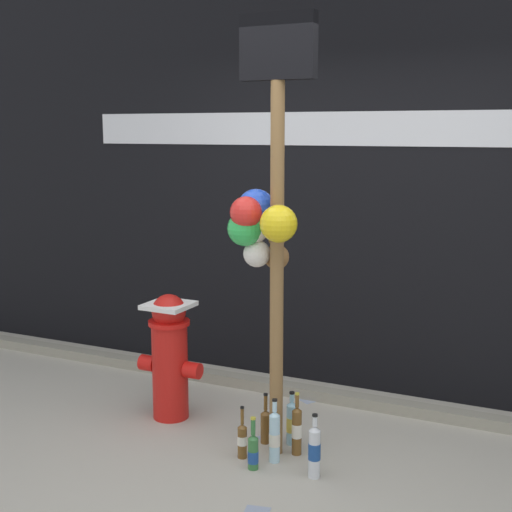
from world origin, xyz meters
The scene contains 15 objects.
ground_plane centered at (0.00, 0.00, 0.00)m, with size 14.00×14.00×0.00m, color #ADA899.
building_wall centered at (0.00, 1.82, 1.96)m, with size 10.00×0.21×3.92m.
curb_strip centered at (0.00, 1.37, 0.04)m, with size 8.00×0.12×0.08m, color gray.
memorial_post centered at (-0.20, 0.44, 1.53)m, with size 0.51×0.45×2.57m.
fire_hydrant centered at (-0.99, 0.65, 0.45)m, with size 0.46×0.30×0.86m.
bottle_0 centered at (-0.01, 0.49, 0.16)m, with size 0.06×0.06×0.39m.
bottle_1 centered at (-0.24, 0.55, 0.12)m, with size 0.06×0.06×0.32m.
bottle_2 centered at (-0.09, 0.34, 0.16)m, with size 0.07×0.07×0.39m.
bottle_3 centered at (-0.09, 0.60, 0.14)m, with size 0.07×0.07×0.34m.
bottle_4 centered at (-0.29, 0.31, 0.12)m, with size 0.06×0.06×0.32m.
bottle_5 centered at (-0.17, 0.21, 0.11)m, with size 0.06×0.06×0.32m.
bottle_6 centered at (0.19, 0.26, 0.16)m, with size 0.07×0.07×0.38m.
litter_1 centered at (-0.26, 1.31, 0.00)m, with size 0.12×0.08×0.01m, color #8C99B2.
litter_2 centered at (-0.25, 0.61, 0.00)m, with size 0.13×0.10×0.01m, color #8C99B2.
litter_3 centered at (0.05, -0.21, 0.00)m, with size 0.13×0.10×0.01m, color #8C99B2.
Camera 1 is at (1.44, -3.22, 1.94)m, focal length 49.23 mm.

